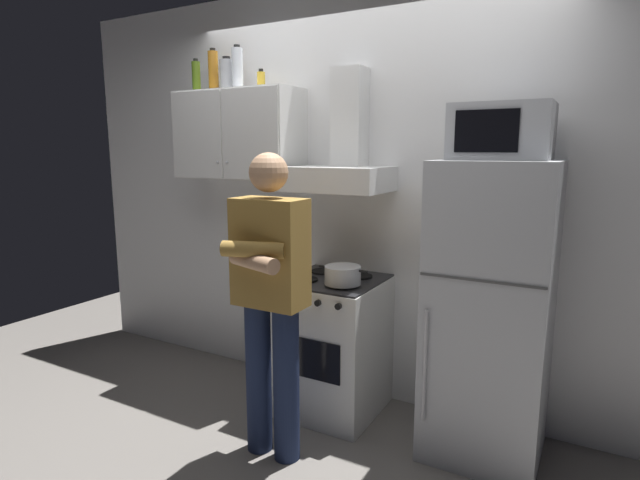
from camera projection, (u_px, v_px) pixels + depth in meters
name	position (u px, v px, depth m)	size (l,w,h in m)	color
ground_plane	(320.00, 427.00, 3.06)	(7.00, 7.00, 0.00)	slate
back_wall_tiled	(364.00, 196.00, 3.34)	(4.80, 0.10, 2.70)	white
upper_cabinet	(239.00, 135.00, 3.48)	(0.90, 0.37, 0.60)	silver
stove_oven	(332.00, 344.00, 3.22)	(0.60, 0.62, 0.87)	white
range_hood	(343.00, 159.00, 3.12)	(0.60, 0.44, 0.75)	white
refrigerator	(490.00, 312.00, 2.70)	(0.60, 0.62, 1.60)	silver
microwave	(502.00, 132.00, 2.55)	(0.48, 0.37, 0.28)	#B7BABF
person_standing	(270.00, 296.00, 2.64)	(0.38, 0.33, 1.64)	#192342
cooking_pot	(343.00, 275.00, 2.97)	(0.31, 0.21, 0.11)	#B7BABF
bottle_liquor_amber	(213.00, 71.00, 3.54)	(0.07, 0.07, 0.30)	#B7721E
bottle_olive_oil	(196.00, 77.00, 3.55)	(0.06, 0.06, 0.23)	#4C6B19
bottle_vodka_clear	(237.00, 68.00, 3.38)	(0.07, 0.07, 0.29)	silver
bottle_spice_jar	(261.00, 80.00, 3.37)	(0.05, 0.05, 0.13)	gold
bottle_canister_steel	(227.00, 75.00, 3.45)	(0.10, 0.10, 0.22)	#B2B5BA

